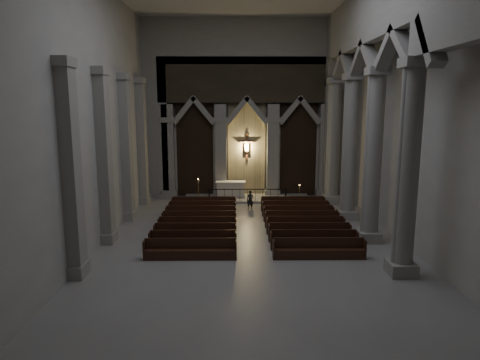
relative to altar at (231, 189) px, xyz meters
The scene contains 11 objects.
room 12.99m from the altar, 84.17° to the right, with size 24.00×24.10×12.00m.
sanctuary_wall 6.08m from the altar, 28.31° to the left, with size 14.00×0.77×12.00m.
right_arcade 13.68m from the altar, 55.44° to the right, with size 1.00×24.00×12.00m.
left_pilasters 9.87m from the altar, 127.16° to the right, with size 0.60×13.00×8.03m.
sanctuary_step 1.31m from the altar, 16.64° to the right, with size 8.50×2.60×0.15m, color gray.
altar is the anchor object (origin of this frame).
altar_rail 1.94m from the altar, 54.81° to the right, with size 5.08×0.09×1.00m.
candle_stand_left 2.44m from the altar, 150.47° to the right, with size 0.27×0.27×1.60m.
candle_stand_right 4.79m from the altar, 19.51° to the right, with size 0.21×0.21×1.25m.
pews 7.69m from the altar, 81.64° to the right, with size 9.28×8.59×0.87m.
worshipper 3.39m from the altar, 68.68° to the right, with size 0.43×0.28×1.19m, color black.
Camera 1 is at (-0.83, -17.85, 6.41)m, focal length 32.00 mm.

